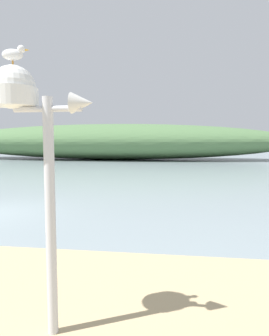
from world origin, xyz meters
TOP-DOWN VIEW (x-y plane):
  - distant_hill at (-2.25, 30.36)m, footprint 47.26×10.72m
  - mast_structure at (4.66, -6.19)m, footprint 1.19×0.53m
  - seagull_on_radar at (4.56, -6.18)m, footprint 0.31×0.16m

SIDE VIEW (x-z plane):
  - distant_hill at x=-2.25m, z-range 0.00..4.67m
  - mast_structure at x=4.66m, z-range 1.23..4.36m
  - seagull_on_radar at x=4.56m, z-range 3.35..3.57m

